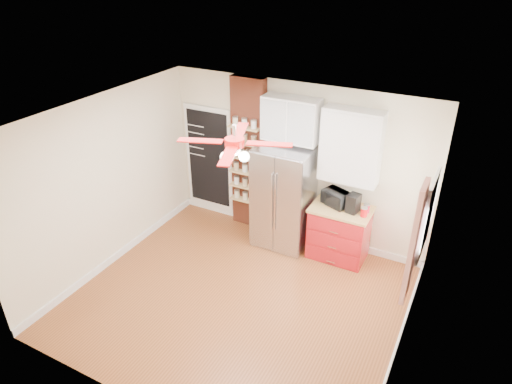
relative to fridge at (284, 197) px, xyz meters
The scene contains 21 objects.
floor 1.85m from the fridge, 88.24° to the right, with size 4.50×4.50×0.00m, color brown.
ceiling 2.45m from the fridge, 88.24° to the right, with size 4.50×4.50×0.00m, color white.
wall_back 0.60m from the fridge, 82.30° to the left, with size 4.50×0.02×2.70m, color beige.
wall_front 3.66m from the fridge, 89.21° to the right, with size 4.50×0.02×2.70m, color beige.
wall_left 2.78m from the fridge, 143.46° to the right, with size 0.02×4.00×2.70m, color beige.
wall_right 2.86m from the fridge, 35.33° to the right, with size 0.02×4.00×2.70m, color beige.
chalkboard 1.70m from the fridge, 168.59° to the left, with size 0.95×0.05×1.95m.
brick_pillar 0.97m from the fridge, 160.07° to the left, with size 0.60×0.16×2.70m, color brown.
fridge is the anchor object (origin of this frame).
upper_glass_cabinet 1.29m from the fridge, 90.00° to the left, with size 0.90×0.35×0.70m, color white.
red_cabinet 1.06m from the fridge, ahead, with size 0.94×0.64×0.90m.
upper_shelf_unit 1.41m from the fridge, 12.78° to the left, with size 0.90×0.30×1.15m, color white.
window 2.49m from the fridge, 17.75° to the right, with size 0.04×0.75×1.05m, color white.
curtain 2.63m from the fridge, 29.86° to the right, with size 0.06×0.40×1.55m, color #A92616.
ceiling_fan 2.25m from the fridge, 88.24° to the right, with size 1.40×1.40×0.44m.
toaster_oven 0.87m from the fridge, ahead, with size 0.42×0.29×0.23m, color black.
coffee_maker 1.16m from the fridge, ahead, with size 0.17×0.20×0.30m, color black.
canister_left 1.34m from the fridge, ahead, with size 0.10×0.10×0.14m, color #B70A0E.
canister_right 1.35m from the fridge, ahead, with size 0.10×0.10×0.13m, color red.
pantry_jar_oats 1.02m from the fridge, behind, with size 0.08×0.08×0.13m, color beige.
pantry_jar_beans 0.94m from the fridge, 166.78° to the left, with size 0.10×0.10×0.12m, color #96814C.
Camera 1 is at (2.58, -4.39, 4.47)m, focal length 32.00 mm.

